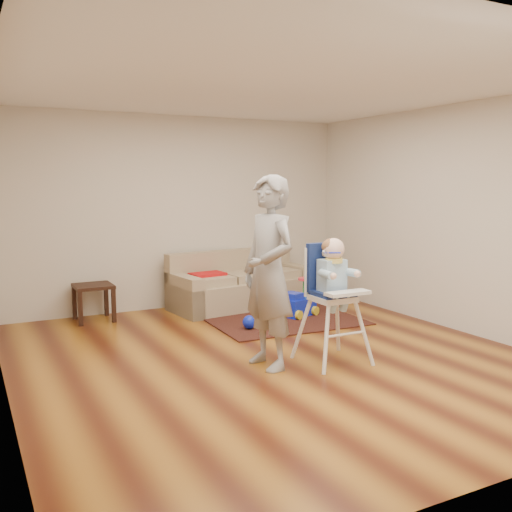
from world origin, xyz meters
name	(u,v)px	position (x,y,z in m)	size (l,w,h in m)	color
ground	(274,357)	(0.00, 0.00, 0.00)	(5.50, 5.50, 0.00)	#461A0B
room_envelope	(251,173)	(0.00, 0.53, 1.88)	(5.04, 5.52, 2.72)	beige
sofa	(242,279)	(0.77, 2.30, 0.40)	(2.13, 1.07, 0.79)	tan
side_table	(94,303)	(-1.30, 2.43, 0.24)	(0.47, 0.47, 0.47)	black
area_rug	(284,320)	(0.88, 1.31, 0.01)	(1.88, 1.41, 0.02)	black
ride_on_toy	(298,297)	(1.16, 1.42, 0.26)	(0.45, 0.32, 0.49)	#0F23D5
toy_ball	(249,322)	(0.27, 1.09, 0.10)	(0.17, 0.17, 0.17)	#0F23D5
high_chair	(333,303)	(0.44, -0.38, 0.60)	(0.58, 0.58, 1.25)	white
adult	(269,273)	(-0.19, -0.22, 0.92)	(0.67, 0.44, 1.85)	gray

